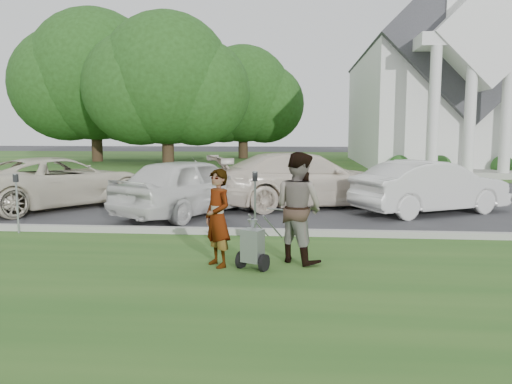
# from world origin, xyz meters

# --- Properties ---
(ground) EXTENTS (120.00, 120.00, 0.00)m
(ground) POSITION_xyz_m (0.00, 0.00, 0.00)
(ground) COLOR #333335
(ground) RESTS_ON ground
(grass_strip) EXTENTS (80.00, 7.00, 0.01)m
(grass_strip) POSITION_xyz_m (0.00, -3.00, 0.01)
(grass_strip) COLOR #26521C
(grass_strip) RESTS_ON ground
(church_lawn) EXTENTS (80.00, 30.00, 0.01)m
(church_lawn) POSITION_xyz_m (0.00, 27.00, 0.01)
(church_lawn) COLOR #26521C
(church_lawn) RESTS_ON ground
(curb) EXTENTS (80.00, 0.18, 0.15)m
(curb) POSITION_xyz_m (0.00, 0.55, 0.07)
(curb) COLOR #9E9E93
(curb) RESTS_ON ground
(church) EXTENTS (9.19, 19.00, 24.10)m
(church) POSITION_xyz_m (9.00, 23.11, 5.94)
(church) COLOR white
(church) RESTS_ON ground
(tree_left) EXTENTS (10.63, 8.40, 9.71)m
(tree_left) POSITION_xyz_m (-8.01, 21.99, 5.11)
(tree_left) COLOR #332316
(tree_left) RESTS_ON ground
(tree_far) EXTENTS (11.64, 9.20, 10.73)m
(tree_far) POSITION_xyz_m (-14.01, 24.99, 5.69)
(tree_far) COLOR #332316
(tree_far) RESTS_ON ground
(tree_back) EXTENTS (9.61, 7.60, 8.89)m
(tree_back) POSITION_xyz_m (-4.01, 29.99, 4.73)
(tree_back) COLOR #332316
(tree_back) RESTS_ON ground
(striping_cart) EXTENTS (0.74, 1.03, 0.89)m
(striping_cart) POSITION_xyz_m (-0.22, -2.08, 0.38)
(striping_cart) COLOR black
(striping_cart) RESTS_ON ground
(person_left) EXTENTS (0.67, 0.69, 1.59)m
(person_left) POSITION_xyz_m (-0.81, -1.94, 0.80)
(person_left) COLOR #999999
(person_left) RESTS_ON ground
(person_right) EXTENTS (1.14, 1.12, 1.85)m
(person_right) POSITION_xyz_m (0.49, -1.54, 0.93)
(person_right) COLOR #999999
(person_right) RESTS_ON ground
(parking_meter_near) EXTENTS (0.10, 0.09, 1.42)m
(parking_meter_near) POSITION_xyz_m (-0.37, -0.01, 0.89)
(parking_meter_near) COLOR #93969B
(parking_meter_near) RESTS_ON ground
(parking_meter_far) EXTENTS (0.09, 0.08, 1.31)m
(parking_meter_far) POSITION_xyz_m (-5.54, 0.30, 0.82)
(parking_meter_far) COLOR #93969B
(parking_meter_far) RESTS_ON ground
(car_a) EXTENTS (5.06, 5.69, 1.46)m
(car_a) POSITION_xyz_m (-6.46, 4.09, 0.73)
(car_a) COLOR beige
(car_a) RESTS_ON ground
(car_b) EXTENTS (3.81, 4.81, 1.53)m
(car_b) POSITION_xyz_m (-2.34, 3.01, 0.77)
(car_b) COLOR silver
(car_b) RESTS_ON ground
(car_c) EXTENTS (5.89, 4.08, 1.58)m
(car_c) POSITION_xyz_m (0.66, 4.75, 0.79)
(car_c) COLOR silver
(car_c) RESTS_ON ground
(car_d) EXTENTS (4.52, 3.35, 1.42)m
(car_d) POSITION_xyz_m (4.03, 3.84, 0.71)
(car_d) COLOR silver
(car_d) RESTS_ON ground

